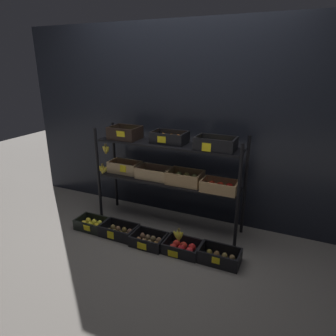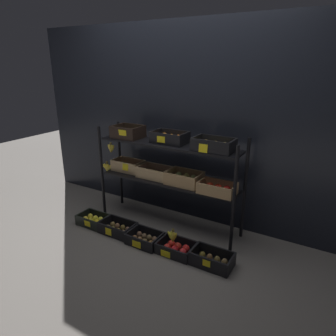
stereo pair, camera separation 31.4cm
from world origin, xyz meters
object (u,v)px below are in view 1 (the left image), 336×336
Objects in this scene: crate_ground_kiwi at (119,231)px; banana_bunch_loose at (179,236)px; crate_ground_center_kiwi at (149,240)px; crate_ground_rightmost_kiwi at (220,257)px; display_rack at (168,163)px; crate_ground_lemon at (92,224)px; crate_ground_apple_red at (183,248)px.

banana_bunch_loose is (0.66, -0.01, 0.12)m from crate_ground_kiwi.
crate_ground_center_kiwi is 2.43× the size of banana_bunch_loose.
crate_ground_rightmost_kiwi is at bearing 1.39° from crate_ground_center_kiwi.
display_rack is 5.12× the size of crate_ground_center_kiwi.
crate_ground_lemon reaches higher than crate_ground_apple_red.
crate_ground_kiwi is at bearing 176.87° from crate_ground_center_kiwi.
display_rack is 4.65× the size of crate_ground_rightmost_kiwi.
crate_ground_kiwi is 0.35m from crate_ground_center_kiwi.
display_rack reaches higher than crate_ground_lemon.
display_rack is at bearing 148.14° from crate_ground_rightmost_kiwi.
crate_ground_rightmost_kiwi is at bearing -0.60° from crate_ground_apple_red.
crate_ground_apple_red is at bearing 3.43° from crate_ground_center_kiwi.
crate_ground_center_kiwi is (-0.01, -0.45, -0.67)m from display_rack.
crate_ground_kiwi is at bearing 179.88° from crate_ground_rightmost_kiwi.
banana_bunch_loose is (0.31, 0.01, 0.12)m from crate_ground_center_kiwi.
crate_ground_kiwi is at bearing -129.90° from display_rack.
banana_bunch_loose is (1.01, -0.01, 0.12)m from crate_ground_lemon.
crate_ground_kiwi is 0.70m from crate_ground_apple_red.
crate_ground_kiwi is 1.06m from crate_ground_rightmost_kiwi.
crate_ground_lemon is 0.70m from crate_ground_center_kiwi.
crate_ground_lemon is 0.89× the size of crate_ground_rightmost_kiwi.
crate_ground_rightmost_kiwi is (0.70, -0.43, -0.66)m from display_rack.
crate_ground_rightmost_kiwi is at bearing -31.86° from display_rack.
crate_ground_lemon is 2.39× the size of banana_bunch_loose.
banana_bunch_loose is at bearing -0.61° from crate_ground_kiwi.
crate_ground_kiwi is 1.02× the size of crate_ground_rightmost_kiwi.
crate_ground_rightmost_kiwi is (1.41, -0.00, 0.00)m from crate_ground_lemon.
crate_ground_apple_red is at bearing 0.13° from crate_ground_kiwi.
crate_ground_kiwi is (-0.36, -0.43, -0.66)m from display_rack.
crate_ground_lemon is at bearing 179.94° from crate_ground_apple_red.
crate_ground_center_kiwi is at bearing -90.95° from display_rack.
crate_ground_lemon is 0.35m from crate_ground_kiwi.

